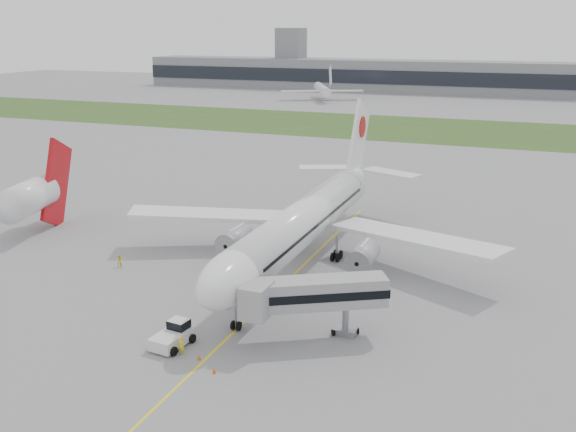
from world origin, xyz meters
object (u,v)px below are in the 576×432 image
at_px(jet_bridge, 310,295).
at_px(neighbor_aircraft, 32,196).
at_px(pushback_tug, 174,335).
at_px(ground_crew_near, 181,345).
at_px(airliner, 307,218).

height_order(jet_bridge, neighbor_aircraft, neighbor_aircraft).
xyz_separation_m(pushback_tug, ground_crew_near, (1.55, -1.33, -0.11)).
bearing_deg(pushback_tug, jet_bridge, 31.58).
height_order(airliner, neighbor_aircraft, airliner).
xyz_separation_m(airliner, ground_crew_near, (-2.41, -25.94, -4.79)).
height_order(ground_crew_near, neighbor_aircraft, neighbor_aircraft).
bearing_deg(jet_bridge, neighbor_aircraft, 130.66).
bearing_deg(airliner, ground_crew_near, -95.32).
height_order(jet_bridge, ground_crew_near, jet_bridge).
bearing_deg(jet_bridge, airliner, 80.71).
distance_m(airliner, pushback_tug, 25.36).
relative_size(airliner, ground_crew_near, 31.10).
relative_size(jet_bridge, neighbor_aircraft, 0.74).
bearing_deg(neighbor_aircraft, ground_crew_near, -45.87).
distance_m(pushback_tug, ground_crew_near, 2.05).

